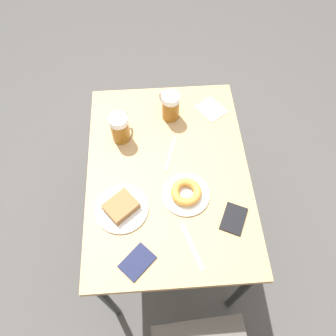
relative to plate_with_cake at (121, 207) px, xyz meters
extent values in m
plane|color=#474442|center=(-0.20, -0.17, -0.79)|extent=(8.00, 8.00, 0.00)
cube|color=tan|center=(-0.20, -0.17, -0.03)|extent=(0.71, 1.00, 0.03)
cylinder|color=black|center=(-0.52, -0.63, -0.42)|extent=(0.04, 0.04, 0.74)
cylinder|color=black|center=(0.11, -0.63, -0.42)|extent=(0.04, 0.04, 0.74)
cylinder|color=black|center=(-0.52, 0.29, -0.42)|extent=(0.04, 0.04, 0.74)
cylinder|color=black|center=(0.11, 0.29, -0.42)|extent=(0.04, 0.04, 0.74)
cylinder|color=#514C47|center=(-0.46, 0.42, -0.56)|extent=(0.03, 0.03, 0.45)
cylinder|color=#514C47|center=(-0.11, 0.44, -0.56)|extent=(0.03, 0.03, 0.45)
cylinder|color=white|center=(0.00, 0.00, -0.01)|extent=(0.22, 0.22, 0.01)
cube|color=brown|center=(0.00, 0.00, 0.01)|extent=(0.16, 0.16, 0.04)
cylinder|color=white|center=(-0.27, -0.05, -0.01)|extent=(0.20, 0.20, 0.01)
torus|color=#D18938|center=(-0.27, -0.05, 0.01)|extent=(0.13, 0.13, 0.04)
cylinder|color=#8C5619|center=(-0.24, -0.48, 0.04)|extent=(0.08, 0.08, 0.11)
cylinder|color=white|center=(-0.24, -0.48, 0.11)|extent=(0.08, 0.08, 0.03)
torus|color=silver|center=(-0.21, -0.52, 0.05)|extent=(0.06, 0.08, 0.09)
cylinder|color=#8C5619|center=(0.00, -0.37, 0.04)|extent=(0.08, 0.08, 0.11)
cylinder|color=white|center=(0.00, -0.37, 0.11)|extent=(0.08, 0.08, 0.03)
torus|color=silver|center=(-0.01, -0.41, 0.05)|extent=(0.04, 0.09, 0.09)
cube|color=white|center=(-0.44, -0.51, -0.01)|extent=(0.16, 0.17, 0.00)
cube|color=silver|center=(-0.22, -0.26, -0.01)|extent=(0.07, 0.18, 0.00)
cube|color=silver|center=(-0.27, 0.18, -0.01)|extent=(0.08, 0.20, 0.00)
cube|color=#141938|center=(-0.06, 0.22, -0.01)|extent=(0.15, 0.15, 0.01)
cube|color=black|center=(-0.45, 0.07, -0.01)|extent=(0.13, 0.15, 0.01)
camera|label=1|loc=(-0.15, 0.56, 1.23)|focal=35.00mm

